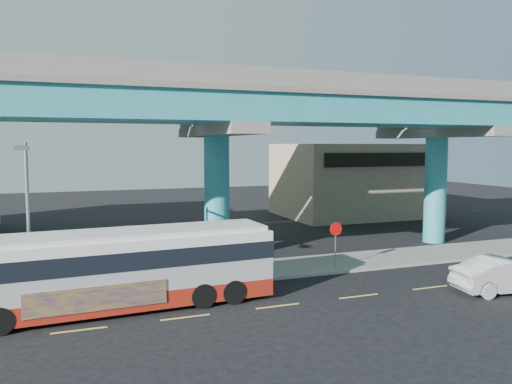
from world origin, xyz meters
name	(u,v)px	position (x,y,z in m)	size (l,w,h in m)	color
ground	(275,304)	(0.00, 0.00, 0.00)	(120.00, 120.00, 0.00)	black
sidewalk	(235,272)	(0.00, 5.50, 0.07)	(70.00, 4.00, 0.15)	gray
lane_markings	(278,306)	(0.00, -0.30, 0.01)	(58.00, 0.12, 0.01)	#D8C64C
viaduct	(216,106)	(0.00, 9.11, 9.14)	(52.00, 12.40, 11.70)	teal
building_beige	(354,180)	(18.00, 22.98, 3.51)	(14.00, 10.23, 7.00)	tan
transit_bus	(121,267)	(-6.28, 1.64, 1.81)	(13.00, 3.42, 3.30)	maroon
sedan	(507,275)	(10.76, -2.20, 0.83)	(5.21, 2.45, 1.65)	#B9B8BD
street_lamp	(26,198)	(-9.88, 3.47, 4.65)	(0.50, 2.28, 6.83)	gray
stop_sign	(336,235)	(5.32, 4.18, 1.99)	(0.77, 0.08, 2.55)	gray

